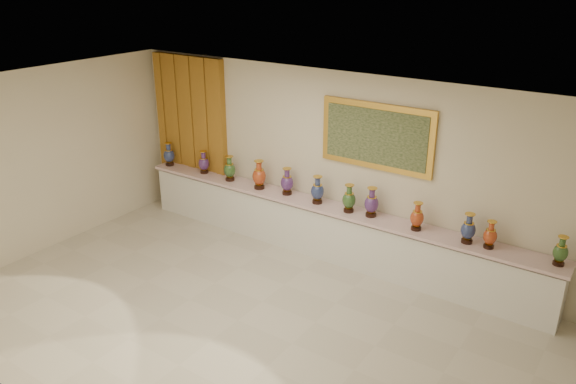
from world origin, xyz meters
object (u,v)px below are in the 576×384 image
at_px(counter, 325,231).
at_px(vase_1, 204,163).
at_px(vase_2, 230,170).
at_px(vase_0, 169,155).

bearing_deg(counter, vase_1, 179.98).
xyz_separation_m(counter, vase_2, (-1.97, -0.03, 0.67)).
height_order(vase_1, vase_2, vase_2).
xyz_separation_m(counter, vase_1, (-2.61, 0.00, 0.65)).
height_order(counter, vase_1, vase_1).
bearing_deg(vase_2, counter, 0.84).
distance_m(counter, vase_0, 3.51).
bearing_deg(vase_0, vase_2, 0.85).
bearing_deg(vase_0, counter, 0.85).
height_order(counter, vase_2, vase_2).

